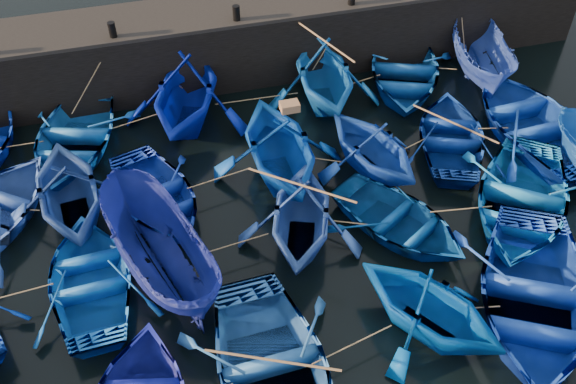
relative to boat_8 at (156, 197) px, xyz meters
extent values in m
plane|color=black|center=(3.62, -4.25, -0.45)|extent=(120.00, 120.00, 0.00)
cube|color=black|center=(3.62, 6.25, 0.80)|extent=(26.00, 2.50, 2.50)
cube|color=black|center=(3.62, 6.25, 2.11)|extent=(26.00, 2.50, 0.12)
cylinder|color=black|center=(-0.38, 5.35, 2.42)|extent=(0.24, 0.24, 0.50)
cylinder|color=black|center=(3.62, 5.35, 2.42)|extent=(0.24, 0.24, 0.50)
imported|color=#1155B4|center=(-2.18, 3.28, 0.07)|extent=(4.82, 5.77, 1.03)
imported|color=#01148D|center=(1.52, 3.76, 0.80)|extent=(5.50, 5.88, 2.49)
imported|color=blue|center=(6.15, 3.65, 0.73)|extent=(4.30, 4.86, 2.37)
imported|color=navy|center=(9.24, 3.93, 0.08)|extent=(5.33, 6.15, 1.07)
imported|color=#2B49A8|center=(11.99, 3.53, 0.46)|extent=(2.87, 4.99, 1.82)
imported|color=navy|center=(-2.28, 0.22, 0.67)|extent=(4.15, 4.66, 2.24)
imported|color=#0F2FAF|center=(0.00, 0.00, 0.00)|extent=(4.19, 5.03, 0.90)
imported|color=#043B9A|center=(3.76, 0.37, 0.77)|extent=(4.08, 4.71, 2.45)
imported|color=#123DA2|center=(6.49, -0.10, 0.56)|extent=(4.34, 4.67, 2.02)
imported|color=navy|center=(9.36, 0.27, 0.01)|extent=(4.56, 5.26, 0.91)
imported|color=#0F3B9F|center=(12.09, 0.06, 0.14)|extent=(4.40, 5.93, 1.19)
imported|color=blue|center=(-1.94, -2.51, 0.00)|extent=(3.33, 4.52, 0.91)
imported|color=navy|center=(-0.16, -2.55, 0.53)|extent=(3.39, 5.40, 1.96)
imported|color=#244A96|center=(3.63, -2.30, 0.59)|extent=(4.56, 4.89, 2.09)
imported|color=navy|center=(6.34, -2.71, -0.02)|extent=(4.68, 5.08, 0.86)
imported|color=blue|center=(9.90, -2.96, 0.10)|extent=(6.27, 6.57, 1.11)
imported|color=#1F5AA9|center=(1.81, -6.37, 0.10)|extent=(3.96, 5.41, 1.09)
imported|color=#0048A3|center=(5.72, -5.88, 0.57)|extent=(4.91, 5.06, 2.03)
imported|color=#123BB7|center=(8.45, -6.06, 0.15)|extent=(6.44, 7.10, 1.21)
cube|color=#91653F|center=(4.06, 0.37, 2.12)|extent=(0.53, 0.38, 0.24)
cylinder|color=tan|center=(-3.78, 3.30, 0.10)|extent=(1.41, 0.06, 0.04)
cylinder|color=tan|center=(-0.33, 3.52, 0.10)|extent=(1.91, 0.51, 0.04)
cylinder|color=tan|center=(3.83, 3.70, 0.10)|extent=(2.83, 0.15, 0.04)
cylinder|color=tan|center=(7.69, 3.79, 0.10)|extent=(1.30, 0.31, 0.04)
cylinder|color=tan|center=(10.61, 3.73, 0.10)|extent=(0.96, 0.43, 0.04)
cylinder|color=tan|center=(-3.45, 0.31, 0.10)|extent=(0.56, 0.22, 0.04)
cylinder|color=tan|center=(-1.14, 0.11, 0.10)|extent=(0.49, 0.25, 0.04)
cylinder|color=tan|center=(1.88, 0.19, 0.10)|extent=(1.97, 0.41, 0.04)
cylinder|color=tan|center=(5.13, 0.14, 0.10)|extent=(0.95, 0.51, 0.04)
cylinder|color=tan|center=(7.92, 0.08, 0.10)|extent=(1.08, 0.41, 0.04)
cylinder|color=tan|center=(10.72, 0.17, 0.10)|extent=(0.94, 0.24, 0.04)
cylinder|color=tan|center=(-3.70, -2.58, 0.10)|extent=(1.72, 0.18, 0.04)
cylinder|color=tan|center=(-1.05, -2.53, 0.10)|extent=(0.08, 0.11, 0.04)
cylinder|color=tan|center=(1.73, -2.43, 0.10)|extent=(2.00, 0.28, 0.04)
cylinder|color=tan|center=(4.99, -2.51, 0.10)|extent=(0.93, 0.44, 0.04)
cylinder|color=tan|center=(8.12, -2.83, 0.10)|extent=(1.76, 0.28, 0.04)
cylinder|color=tan|center=(11.35, -2.92, 0.10)|extent=(1.11, 0.12, 0.04)
cylinder|color=tan|center=(3.76, -6.12, 0.10)|extent=(2.11, 0.52, 0.04)
cylinder|color=tan|center=(7.08, -5.97, 0.10)|extent=(0.94, 0.22, 0.04)
cylinder|color=tan|center=(-1.28, 4.87, 1.14)|extent=(1.83, 0.81, 2.09)
cylinder|color=tan|center=(0.57, 5.10, 1.14)|extent=(1.93, 0.33, 2.09)
cylinder|color=tan|center=(6.88, 5.05, 1.14)|extent=(1.51, 0.45, 2.09)
cylinder|color=tan|center=(8.43, 5.19, 1.14)|extent=(1.65, 0.16, 2.09)
cylinder|color=tan|center=(11.80, 4.99, 1.14)|extent=(0.42, 0.57, 2.08)
cylinder|color=#99724C|center=(6.15, 3.65, 1.95)|extent=(1.08, 2.84, 0.06)
cylinder|color=#99724C|center=(9.36, 0.27, 0.49)|extent=(1.77, 2.49, 0.06)
cylinder|color=#99724C|center=(3.63, -2.30, 1.67)|extent=(2.34, 1.97, 0.06)
cylinder|color=#99724C|center=(1.81, -6.37, 0.67)|extent=(2.74, 1.32, 0.06)
camera|label=1|loc=(0.20, -13.51, 12.87)|focal=40.00mm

